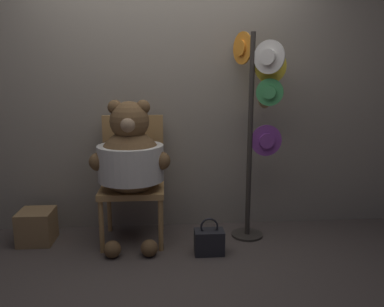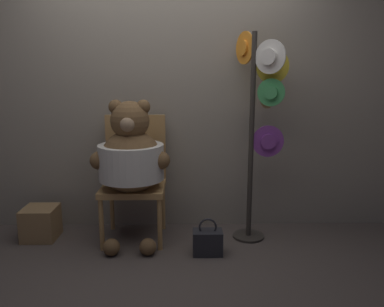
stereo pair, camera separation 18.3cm
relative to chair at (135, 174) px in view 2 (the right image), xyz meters
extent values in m
plane|color=#4C423D|center=(0.28, -0.50, -0.58)|extent=(14.00, 14.00, 0.00)
cube|color=gray|center=(0.28, 0.29, 0.64)|extent=(8.00, 0.10, 2.43)
cylinder|color=#B2844C|center=(-0.24, -0.32, -0.35)|extent=(0.04, 0.04, 0.44)
cylinder|color=#B2844C|center=(0.24, -0.32, -0.35)|extent=(0.04, 0.04, 0.44)
cylinder|color=#B2844C|center=(-0.24, 0.12, -0.35)|extent=(0.04, 0.04, 0.44)
cylinder|color=#B2844C|center=(0.24, 0.12, -0.35)|extent=(0.04, 0.04, 0.44)
cube|color=#B2844C|center=(0.00, -0.10, -0.11)|extent=(0.54, 0.50, 0.05)
cube|color=#B2844C|center=(0.00, 0.14, 0.21)|extent=(0.54, 0.04, 0.59)
sphere|color=brown|center=(0.00, -0.17, 0.15)|extent=(0.53, 0.53, 0.53)
cylinder|color=silver|center=(0.00, -0.17, 0.15)|extent=(0.54, 0.54, 0.29)
sphere|color=brown|center=(0.00, -0.17, 0.49)|extent=(0.32, 0.32, 0.32)
sphere|color=brown|center=(-0.11, -0.17, 0.60)|extent=(0.12, 0.12, 0.12)
sphere|color=brown|center=(0.11, -0.17, 0.60)|extent=(0.12, 0.12, 0.12)
sphere|color=#997A5B|center=(0.00, -0.31, 0.48)|extent=(0.12, 0.12, 0.12)
sphere|color=brown|center=(-0.25, -0.24, 0.17)|extent=(0.15, 0.15, 0.15)
sphere|color=brown|center=(0.25, -0.24, 0.17)|extent=(0.15, 0.15, 0.15)
sphere|color=brown|center=(-0.15, -0.41, -0.51)|extent=(0.14, 0.14, 0.14)
sphere|color=brown|center=(0.15, -0.41, -0.51)|extent=(0.14, 0.14, 0.14)
cylinder|color=#332D28|center=(1.02, -0.08, -0.57)|extent=(0.28, 0.28, 0.02)
cylinder|color=#332D28|center=(1.02, -0.08, 0.31)|extent=(0.04, 0.04, 1.78)
cylinder|color=orange|center=(0.96, 0.06, 1.08)|extent=(0.12, 0.26, 0.28)
cylinder|color=orange|center=(0.96, 0.06, 1.08)|extent=(0.10, 0.14, 0.13)
cylinder|color=#3D9351|center=(1.16, -0.13, 0.72)|extent=(0.21, 0.10, 0.23)
cylinder|color=#3D9351|center=(1.16, -0.13, 0.72)|extent=(0.13, 0.10, 0.11)
cylinder|color=#7A388E|center=(1.16, -0.08, 0.30)|extent=(0.27, 0.01, 0.27)
cylinder|color=#7A388E|center=(1.16, -0.08, 0.30)|extent=(0.13, 0.07, 0.13)
cylinder|color=yellow|center=(1.18, -0.05, 0.93)|extent=(0.29, 0.06, 0.29)
cylinder|color=yellow|center=(1.18, -0.05, 0.93)|extent=(0.15, 0.09, 0.14)
cylinder|color=tan|center=(1.17, 0.04, 0.67)|extent=(0.16, 0.13, 0.19)
cylinder|color=tan|center=(1.17, 0.04, 0.67)|extent=(0.11, 0.10, 0.09)
cylinder|color=silver|center=(1.13, -0.17, 1.00)|extent=(0.21, 0.18, 0.27)
cylinder|color=silver|center=(1.13, -0.17, 1.00)|extent=(0.15, 0.14, 0.13)
cube|color=#232328|center=(0.63, -0.40, -0.48)|extent=(0.24, 0.15, 0.20)
torus|color=#232328|center=(0.63, -0.40, -0.34)|extent=(0.15, 0.02, 0.15)
cube|color=#937047|center=(-0.84, -0.07, -0.43)|extent=(0.29, 0.29, 0.29)
camera|label=1|loc=(0.28, -3.22, 0.84)|focal=35.00mm
camera|label=2|loc=(0.46, -3.23, 0.84)|focal=35.00mm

